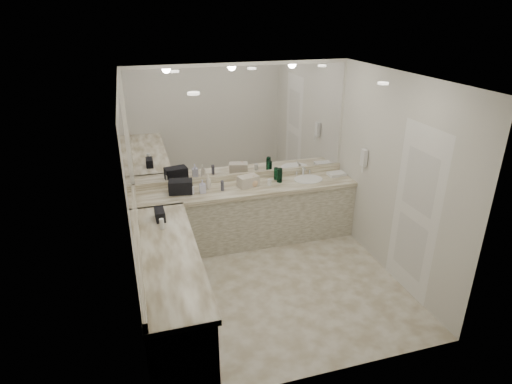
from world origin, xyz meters
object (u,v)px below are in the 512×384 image
object	(u,v)px
cream_cosmetic_case	(248,181)
hand_towel	(336,174)
soap_bottle_a	(209,182)
soap_bottle_c	(254,181)
wall_phone	(364,158)
soap_bottle_b	(202,186)
black_toiletry_bag	(181,187)
sink	(308,180)

from	to	relation	value
cream_cosmetic_case	hand_towel	xyz separation A→B (m)	(1.42, 0.04, -0.06)
soap_bottle_a	soap_bottle_c	world-z (taller)	soap_bottle_a
wall_phone	soap_bottle_b	size ratio (longest dim) A/B	1.26
wall_phone	cream_cosmetic_case	world-z (taller)	wall_phone
soap_bottle_c	hand_towel	bearing A→B (deg)	2.88
black_toiletry_bag	soap_bottle_a	size ratio (longest dim) A/B	1.52
black_toiletry_bag	cream_cosmetic_case	size ratio (longest dim) A/B	1.12
cream_cosmetic_case	hand_towel	world-z (taller)	cream_cosmetic_case
wall_phone	hand_towel	bearing A→B (deg)	102.32
cream_cosmetic_case	soap_bottle_a	bearing A→B (deg)	159.39
sink	soap_bottle_a	world-z (taller)	soap_bottle_a
wall_phone	soap_bottle_c	distance (m)	1.59
black_toiletry_bag	soap_bottle_c	bearing A→B (deg)	-2.74
black_toiletry_bag	soap_bottle_b	size ratio (longest dim) A/B	1.68
sink	hand_towel	bearing A→B (deg)	4.91
wall_phone	soap_bottle_b	world-z (taller)	wall_phone
wall_phone	cream_cosmetic_case	size ratio (longest dim) A/B	0.84
sink	soap_bottle_a	distance (m)	1.51
black_toiletry_bag	hand_towel	xyz separation A→B (m)	(2.39, 0.02, -0.07)
soap_bottle_b	soap_bottle_a	bearing A→B (deg)	46.32
black_toiletry_bag	soap_bottle_b	world-z (taller)	soap_bottle_b
cream_cosmetic_case	soap_bottle_c	distance (m)	0.08
wall_phone	hand_towel	size ratio (longest dim) A/B	0.91
soap_bottle_a	black_toiletry_bag	bearing A→B (deg)	-173.56
soap_bottle_a	hand_towel	bearing A→B (deg)	-0.78
hand_towel	soap_bottle_c	world-z (taller)	soap_bottle_c
hand_towel	soap_bottle_a	size ratio (longest dim) A/B	1.24
soap_bottle_a	soap_bottle_b	distance (m)	0.15
black_toiletry_bag	soap_bottle_c	distance (m)	1.04
soap_bottle_b	sink	bearing A→B (deg)	1.51
black_toiletry_bag	soap_bottle_a	distance (m)	0.40
black_toiletry_bag	soap_bottle_b	bearing A→B (deg)	-12.73
wall_phone	black_toiletry_bag	world-z (taller)	wall_phone
hand_towel	black_toiletry_bag	bearing A→B (deg)	-179.57
hand_towel	soap_bottle_b	size ratio (longest dim) A/B	1.38
hand_towel	soap_bottle_c	bearing A→B (deg)	-177.12
black_toiletry_bag	wall_phone	bearing A→B (deg)	-11.80
wall_phone	soap_bottle_c	size ratio (longest dim) A/B	1.48
cream_cosmetic_case	soap_bottle_a	world-z (taller)	soap_bottle_a
black_toiletry_bag	cream_cosmetic_case	distance (m)	0.97
cream_cosmetic_case	soap_bottle_b	distance (m)	0.67
soap_bottle_c	soap_bottle_a	bearing A→B (deg)	171.57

